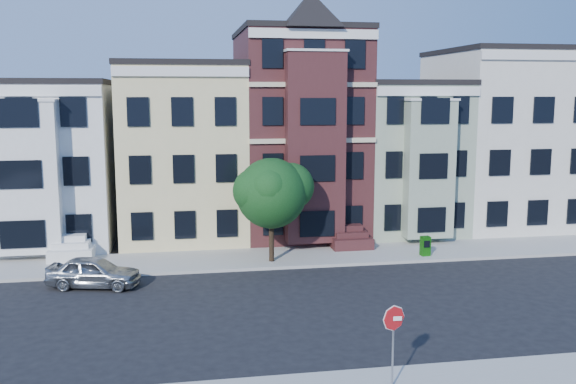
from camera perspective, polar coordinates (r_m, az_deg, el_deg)
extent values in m
plane|color=black|center=(26.54, 6.82, -10.08)|extent=(120.00, 120.00, 0.00)
cube|color=#9E9B93|center=(33.93, 2.93, -5.69)|extent=(60.00, 4.00, 0.15)
cube|color=white|center=(39.49, -21.04, 2.32)|extent=(8.00, 9.00, 9.00)
cube|color=beige|center=(38.69, -9.37, 3.41)|extent=(7.00, 9.00, 10.00)
cube|color=#401C1C|center=(39.30, 0.89, 5.07)|extent=(7.00, 9.00, 12.00)
cube|color=#91A087|center=(41.13, 9.83, 3.02)|extent=(6.00, 9.00, 9.00)
cube|color=silver|center=(43.90, 18.53, 4.36)|extent=(8.00, 9.00, 11.00)
imported|color=#989BA0|center=(29.93, -16.88, -6.82)|extent=(4.36, 2.57, 1.39)
cube|color=#11560C|center=(34.30, 12.10, -4.72)|extent=(0.49, 0.44, 1.02)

